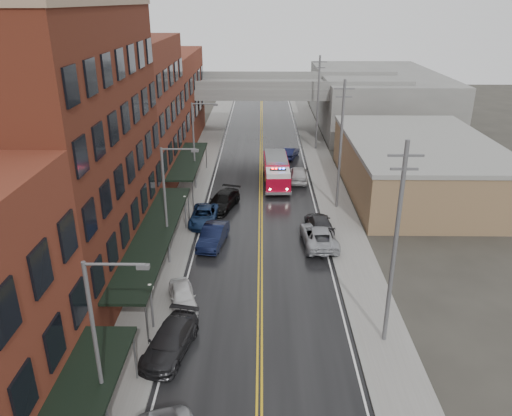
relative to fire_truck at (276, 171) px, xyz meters
name	(u,v)px	position (x,y,z in m)	size (l,w,h in m)	color
road	(261,230)	(-1.63, -11.41, -1.56)	(11.00, 160.00, 0.02)	black
sidewalk_left	(176,229)	(-8.93, -11.41, -1.49)	(3.00, 160.00, 0.15)	slate
sidewalk_right	(346,230)	(5.67, -11.41, -1.49)	(3.00, 160.00, 0.15)	slate
curb_left	(195,229)	(-7.28, -11.41, -1.49)	(0.30, 160.00, 0.15)	gray
curb_right	(326,230)	(4.02, -11.41, -1.49)	(0.30, 160.00, 0.15)	gray
brick_building_b	(61,152)	(-14.93, -18.41, 7.43)	(9.00, 20.00, 18.00)	#4E2214
brick_building_c	(128,117)	(-14.93, -0.91, 5.93)	(9.00, 15.00, 15.00)	#5B291B
brick_building_far	(162,99)	(-14.93, 16.59, 4.43)	(9.00, 20.00, 12.00)	maroon
tan_building	(417,167)	(14.37, -1.41, 0.93)	(14.00, 22.00, 5.00)	#90704D
right_far_block	(376,98)	(16.37, 28.59, 2.43)	(18.00, 30.00, 8.00)	slate
awning_1	(155,234)	(-9.13, -18.41, 1.42)	(2.60, 18.00, 3.09)	black
awning_2	(189,160)	(-9.12, -0.91, 1.42)	(2.60, 13.00, 3.09)	black
globe_lamp_1	(151,296)	(-8.03, -25.41, 0.75)	(0.44, 0.44, 3.12)	#59595B
globe_lamp_2	(185,205)	(-8.03, -11.41, 0.75)	(0.44, 0.44, 3.12)	#59595B
street_lamp_0	(101,343)	(-8.18, -33.41, 3.62)	(2.64, 0.22, 9.00)	#59595B
street_lamp_1	(169,200)	(-8.18, -17.41, 3.62)	(2.64, 0.22, 9.00)	#59595B
street_lamp_2	(196,141)	(-8.18, -1.41, 3.62)	(2.64, 0.22, 9.00)	#59595B
utility_pole_0	(395,244)	(5.57, -26.41, 4.74)	(1.80, 0.24, 12.00)	#59595B
utility_pole_1	(341,144)	(5.57, -6.41, 4.74)	(1.80, 0.24, 12.00)	#59595B
utility_pole_2	(318,102)	(5.57, 13.59, 4.74)	(1.80, 0.24, 12.00)	#59595B
overpass	(261,94)	(-1.63, 20.59, 4.42)	(40.00, 10.00, 7.50)	slate
fire_truck	(276,171)	(0.00, 0.00, 0.00)	(3.38, 8.00, 2.89)	#A90720
parked_car_left_3	(170,341)	(-6.63, -27.53, -0.82)	(2.10, 5.16, 1.50)	black
parked_car_left_4	(183,296)	(-6.63, -22.87, -0.90)	(1.58, 3.93, 1.34)	silver
parked_car_left_5	(213,236)	(-5.44, -14.21, -0.77)	(1.68, 4.82, 1.59)	black
parked_car_left_6	(204,216)	(-6.63, -10.01, -0.87)	(2.32, 5.02, 1.40)	navy
parked_car_left_7	(223,201)	(-5.23, -6.61, -0.80)	(2.14, 5.26, 1.53)	black
parked_car_right_0	(319,236)	(3.06, -14.05, -0.78)	(2.60, 5.65, 1.57)	#A1A3A9
parked_car_right_1	(319,224)	(3.37, -11.61, -0.84)	(2.02, 4.98, 1.44)	#28282B
parked_car_right_2	(299,174)	(2.45, 1.18, -0.75)	(1.94, 4.82, 1.64)	#B5B5B5
parked_car_right_3	(290,153)	(1.97, 9.72, -0.89)	(1.44, 4.12, 1.36)	black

